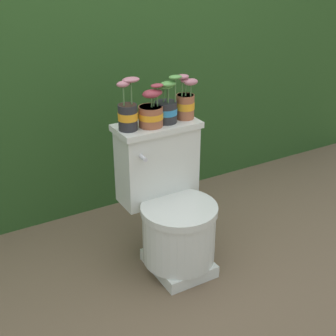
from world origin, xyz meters
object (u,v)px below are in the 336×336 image
Objects in this scene: potted_plant_middle at (166,107)px; potted_plant_midleft at (151,111)px; potted_plant_midright at (185,102)px; potted_plant_left at (128,112)px; toilet at (170,207)px.

potted_plant_midleft is at bearing -173.38° from potted_plant_middle.
potted_plant_middle reaches higher than potted_plant_midleft.
potted_plant_midright is at bearing 3.16° from potted_plant_midleft.
potted_plant_left is 1.09× the size of potted_plant_midright.
potted_plant_middle is at bearing 68.58° from toilet.
potted_plant_middle is 0.11m from potted_plant_midright.
potted_plant_midright is (0.32, -0.00, -0.00)m from potted_plant_left.
potted_plant_left is at bearing 179.69° from potted_plant_middle.
potted_plant_left reaches higher than potted_plant_middle.
potted_plant_middle is at bearing -179.69° from potted_plant_midright.
potted_plant_middle is (0.05, 0.12, 0.48)m from toilet.
potted_plant_middle reaches higher than potted_plant_midright.
potted_plant_left reaches higher than potted_plant_midleft.
potted_plant_midright is (0.16, 0.12, 0.49)m from toilet.
toilet is 0.50m from potted_plant_middle.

